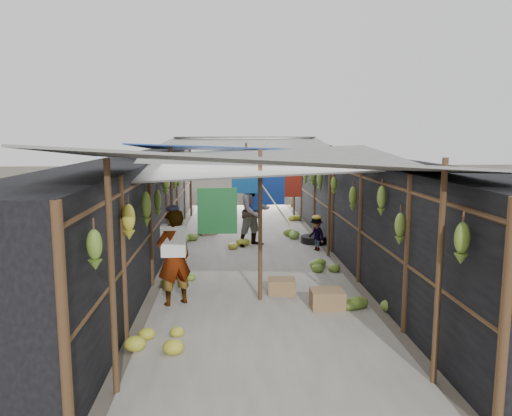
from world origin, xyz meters
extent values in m
plane|color=#6B6356|center=(0.00, 0.00, 0.00)|extent=(80.00, 80.00, 0.00)
cube|color=#9E998E|center=(0.00, 6.50, 0.01)|extent=(3.60, 16.00, 0.02)
cube|color=black|center=(-2.70, 6.50, 1.15)|extent=(1.40, 15.00, 2.30)
cube|color=black|center=(2.70, 6.50, 1.15)|extent=(1.40, 15.00, 2.30)
cube|color=#94744B|center=(0.41, 3.31, 0.14)|extent=(0.51, 0.42, 0.29)
cube|color=#94744B|center=(1.07, 2.52, 0.16)|extent=(0.54, 0.43, 0.32)
cube|color=#94744B|center=(-1.12, 8.72, 0.15)|extent=(0.57, 0.53, 0.29)
cylinder|color=black|center=(1.70, 7.44, 0.10)|extent=(0.66, 0.66, 0.20)
imported|color=silver|center=(-1.44, 2.86, 0.82)|extent=(0.71, 0.63, 1.63)
imported|color=navy|center=(0.15, 7.22, 0.91)|extent=(1.11, 1.05, 1.81)
imported|color=#524C47|center=(1.62, 6.57, 0.42)|extent=(0.53, 0.62, 0.84)
cylinder|color=brown|center=(-1.80, 0.00, 1.30)|extent=(0.07, 0.07, 2.60)
cylinder|color=brown|center=(1.80, 0.00, 1.30)|extent=(0.07, 0.07, 2.60)
cylinder|color=brown|center=(0.00, 3.00, 1.30)|extent=(0.07, 0.07, 2.60)
cylinder|color=brown|center=(-1.80, 6.00, 1.30)|extent=(0.07, 0.07, 2.60)
cylinder|color=brown|center=(1.80, 6.00, 1.30)|extent=(0.07, 0.07, 2.60)
cylinder|color=brown|center=(0.00, 9.00, 1.30)|extent=(0.07, 0.07, 2.60)
cylinder|color=brown|center=(-1.80, 12.00, 1.30)|extent=(0.07, 0.07, 2.60)
cylinder|color=brown|center=(1.80, 12.00, 1.30)|extent=(0.07, 0.07, 2.60)
cube|color=gray|center=(0.00, 1.00, 2.50)|extent=(5.21, 3.19, 0.52)
cube|color=gray|center=(0.20, 4.20, 2.35)|extent=(5.23, 3.73, 0.50)
cube|color=navy|center=(-0.10, 7.50, 2.45)|extent=(5.40, 3.60, 0.41)
cube|color=gray|center=(0.00, 10.80, 2.55)|extent=(5.37, 3.66, 0.27)
cube|color=gray|center=(0.10, 13.20, 2.65)|extent=(5.00, 1.99, 0.24)
cylinder|color=brown|center=(-2.00, 6.50, 2.05)|extent=(0.06, 15.00, 0.06)
cylinder|color=brown|center=(2.00, 6.50, 2.05)|extent=(0.06, 15.00, 0.06)
cylinder|color=gray|center=(0.00, 6.50, 2.05)|extent=(0.02, 15.00, 0.02)
cube|color=#1B63B2|center=(-0.09, 6.53, 1.75)|extent=(0.70, 0.03, 0.60)
cube|color=#27773B|center=(-0.70, 2.19, 1.70)|extent=(0.60, 0.03, 0.70)
cube|color=maroon|center=(0.86, 5.78, 1.75)|extent=(0.50, 0.03, 0.60)
cube|color=white|center=(0.69, 8.61, 1.77)|extent=(0.60, 0.03, 0.55)
cube|color=#183BA1|center=(0.36, 4.94, 1.72)|extent=(0.55, 0.03, 0.65)
cube|color=navy|center=(-0.53, 10.81, 1.75)|extent=(0.65, 0.03, 0.60)
ellipsoid|color=olive|center=(-1.88, -0.32, 1.71)|extent=(0.16, 0.13, 0.42)
ellipsoid|color=#A7A32B|center=(-1.88, 1.43, 1.68)|extent=(0.18, 0.15, 0.50)
ellipsoid|color=olive|center=(-1.88, 2.89, 1.63)|extent=(0.17, 0.14, 0.60)
ellipsoid|color=olive|center=(-1.88, 4.25, 1.53)|extent=(0.14, 0.12, 0.55)
ellipsoid|color=olive|center=(-1.88, 5.56, 1.77)|extent=(0.19, 0.16, 0.48)
ellipsoid|color=olive|center=(-1.88, 7.37, 1.67)|extent=(0.17, 0.14, 0.45)
ellipsoid|color=olive|center=(-1.88, 8.38, 1.67)|extent=(0.15, 0.12, 0.51)
ellipsoid|color=olive|center=(-1.88, 10.53, 1.79)|extent=(0.17, 0.14, 0.38)
ellipsoid|color=olive|center=(-1.88, 11.42, 1.74)|extent=(0.17, 0.14, 0.37)
ellipsoid|color=olive|center=(-1.88, 13.43, 1.51)|extent=(0.18, 0.16, 0.55)
ellipsoid|color=olive|center=(1.88, -0.32, 1.73)|extent=(0.17, 0.14, 0.45)
ellipsoid|color=olive|center=(1.88, 1.53, 1.52)|extent=(0.15, 0.13, 0.47)
ellipsoid|color=olive|center=(1.88, 2.41, 1.81)|extent=(0.14, 0.12, 0.49)
ellipsoid|color=olive|center=(1.88, 4.18, 1.60)|extent=(0.15, 0.13, 0.49)
ellipsoid|color=olive|center=(1.88, 5.92, 1.69)|extent=(0.15, 0.13, 0.41)
ellipsoid|color=olive|center=(1.88, 7.63, 1.64)|extent=(0.16, 0.14, 0.58)
ellipsoid|color=olive|center=(1.88, 8.71, 1.64)|extent=(0.18, 0.15, 0.51)
ellipsoid|color=olive|center=(1.88, 10.04, 1.56)|extent=(0.15, 0.13, 0.58)
ellipsoid|color=olive|center=(1.88, 11.54, 1.52)|extent=(0.15, 0.13, 0.59)
ellipsoid|color=#A7A32B|center=(1.88, 13.08, 1.70)|extent=(0.18, 0.15, 0.53)
ellipsoid|color=olive|center=(-1.58, 4.19, 0.18)|extent=(0.72, 0.61, 0.36)
ellipsoid|color=olive|center=(1.13, 8.12, 0.15)|extent=(0.60, 0.51, 0.30)
ellipsoid|color=olive|center=(-1.55, 7.94, 0.13)|extent=(0.51, 0.44, 0.26)
ellipsoid|color=olive|center=(1.70, 2.51, 0.18)|extent=(0.72, 0.61, 0.36)
ellipsoid|color=#A7A32B|center=(-1.58, 1.27, 0.16)|extent=(0.64, 0.55, 0.32)
ellipsoid|color=olive|center=(1.55, 4.90, 0.14)|extent=(0.58, 0.49, 0.29)
ellipsoid|color=#A7A32B|center=(1.59, 10.88, 0.15)|extent=(0.61, 0.52, 0.31)
ellipsoid|color=#A7A32B|center=(-0.15, 7.05, 0.14)|extent=(0.57, 0.48, 0.28)
camera|label=1|loc=(-0.56, -5.26, 2.85)|focal=35.00mm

